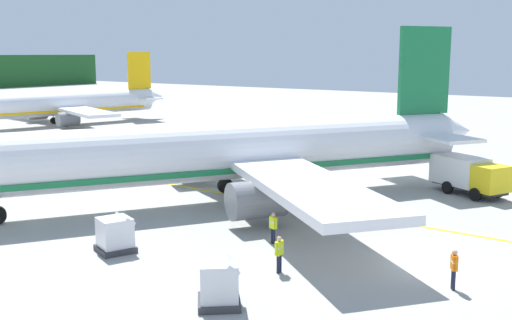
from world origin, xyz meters
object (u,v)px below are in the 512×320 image
(cargo_container_near, at_px, (220,284))
(cargo_container_far, at_px, (116,235))
(service_truck_fuel, at_px, (469,174))
(airliner_mid_apron, at_px, (53,105))
(airliner_foreground, at_px, (225,153))
(crew_marshaller, at_px, (279,251))
(crew_loader_right, at_px, (454,266))
(crew_supervisor, at_px, (273,225))

(cargo_container_near, height_order, cargo_container_far, cargo_container_near)
(cargo_container_near, bearing_deg, service_truck_fuel, -4.30)
(airliner_mid_apron, bearing_deg, cargo_container_far, -123.39)
(airliner_foreground, height_order, crew_marshaller, airliner_foreground)
(airliner_foreground, distance_m, airliner_mid_apron, 51.44)
(crew_loader_right, bearing_deg, airliner_foreground, 69.70)
(airliner_mid_apron, height_order, crew_supervisor, airliner_mid_apron)
(crew_loader_right, bearing_deg, service_truck_fuel, 15.28)
(crew_marshaller, relative_size, crew_supervisor, 1.03)
(crew_supervisor, bearing_deg, airliner_mid_apron, 64.12)
(cargo_container_near, bearing_deg, airliner_foreground, 37.89)
(cargo_container_near, bearing_deg, crew_supervisor, 19.67)
(crew_marshaller, bearing_deg, airliner_mid_apron, 62.41)
(crew_marshaller, bearing_deg, crew_supervisor, 37.80)
(crew_supervisor, bearing_deg, crew_loader_right, -94.78)
(airliner_mid_apron, relative_size, crew_supervisor, 20.79)
(airliner_mid_apron, distance_m, crew_marshaller, 64.88)
(service_truck_fuel, xyz_separation_m, crew_loader_right, (-18.48, -5.05, -0.44))
(cargo_container_near, relative_size, crew_marshaller, 1.37)
(crew_marshaller, xyz_separation_m, crew_loader_right, (2.64, -7.15, 0.03))
(crew_marshaller, bearing_deg, cargo_container_far, 105.22)
(cargo_container_far, distance_m, crew_supervisor, 8.13)
(airliner_mid_apron, distance_m, crew_supervisor, 60.93)
(airliner_foreground, xyz_separation_m, crew_loader_right, (-6.52, -17.62, -2.34))
(airliner_foreground, bearing_deg, cargo_container_far, -169.86)
(crew_loader_right, bearing_deg, airliner_mid_apron, 67.02)
(airliner_foreground, height_order, cargo_container_far, airliner_foreground)
(airliner_foreground, relative_size, airliner_mid_apron, 1.06)
(airliner_mid_apron, xyz_separation_m, cargo_container_near, (-34.56, -57.65, -1.96))
(airliner_foreground, distance_m, crew_supervisor, 9.94)
(airliner_mid_apron, height_order, cargo_container_far, airliner_mid_apron)
(airliner_mid_apron, relative_size, cargo_container_near, 14.74)
(cargo_container_near, height_order, crew_marshaller, cargo_container_near)
(airliner_mid_apron, height_order, cargo_container_near, airliner_mid_apron)
(airliner_foreground, distance_m, service_truck_fuel, 17.46)
(cargo_container_far, bearing_deg, service_truck_fuel, -24.20)
(service_truck_fuel, bearing_deg, crew_loader_right, -164.72)
(airliner_foreground, bearing_deg, cargo_container_near, -142.11)
(crew_supervisor, bearing_deg, cargo_container_far, 135.04)
(crew_marshaller, distance_m, crew_supervisor, 4.38)
(cargo_container_far, bearing_deg, crew_supervisor, -44.96)
(airliner_foreground, relative_size, crew_loader_right, 20.97)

